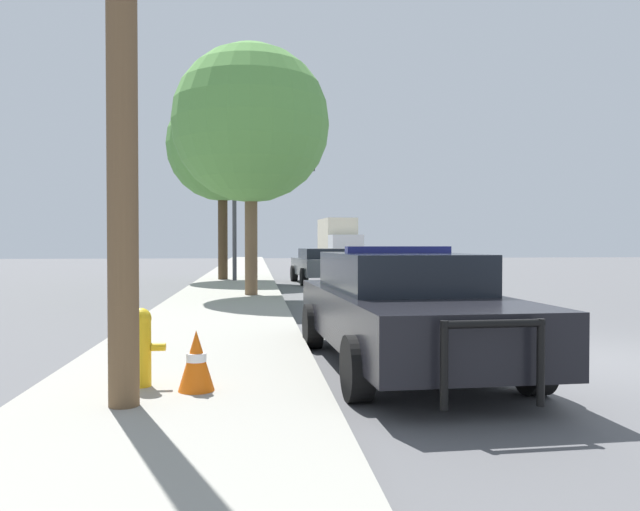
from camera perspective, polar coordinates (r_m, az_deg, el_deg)
name	(u,v)px	position (r m, az deg, el deg)	size (l,w,h in m)	color
ground_plane	(577,360)	(9.26, 22.41, -8.82)	(110.00, 110.00, 0.00)	#565659
sidewalk_left	(196,363)	(8.19, -11.31, -9.59)	(3.00, 110.00, 0.13)	#99968C
police_car	(402,306)	(8.09, 7.53, -4.64)	(2.31, 5.33, 1.54)	black
fire_hydrant	(141,345)	(6.65, -16.06, -7.84)	(0.50, 0.22, 0.80)	gold
utility_pole	(122,19)	(6.15, -17.69, 19.88)	(1.40, 0.27, 6.69)	brown
traffic_light	(266,185)	(24.34, -4.96, 6.48)	(3.19, 0.35, 5.30)	#424247
car_background_oncoming	(361,258)	(35.44, 3.76, -0.22)	(2.25, 4.80, 1.33)	maroon
car_background_midblock	(322,265)	(24.40, 0.15, -0.83)	(2.28, 4.38, 1.36)	#474C51
box_truck	(338,240)	(46.96, 1.70, 1.42)	(2.74, 6.91, 3.40)	silver
tree_sidewalk_mid	(223,146)	(25.29, -8.90, 9.88)	(4.41, 4.41, 7.51)	#4C3823
tree_sidewalk_near	(251,124)	(17.82, -6.34, 11.85)	(4.39, 4.39, 6.97)	brown
traffic_cone	(196,360)	(6.36, -11.24, -9.37)	(0.36, 0.36, 0.60)	orange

